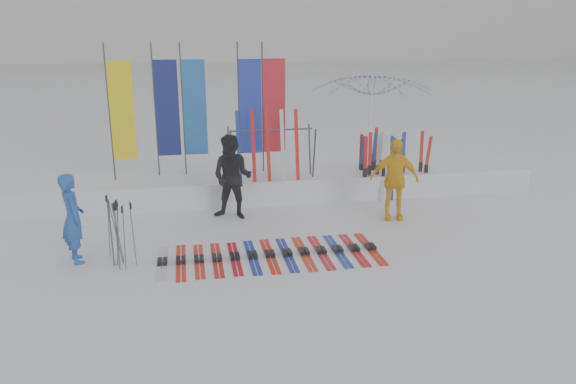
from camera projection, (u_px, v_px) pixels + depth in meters
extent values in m
plane|color=white|center=(293.00, 273.00, 9.85)|extent=(120.00, 120.00, 0.00)
cube|color=white|center=(259.00, 186.00, 14.10)|extent=(14.00, 1.60, 0.60)
imported|color=#1D50AC|center=(73.00, 218.00, 10.10)|extent=(0.59, 0.71, 1.67)
imported|color=black|center=(232.00, 177.00, 12.40)|extent=(1.13, 1.02, 1.89)
imported|color=yellow|center=(394.00, 179.00, 12.36)|extent=(1.13, 0.64, 1.82)
imported|color=white|center=(370.00, 125.00, 15.53)|extent=(4.25, 4.29, 3.03)
cube|color=silver|center=(162.00, 262.00, 10.20)|extent=(0.17, 1.61, 0.07)
cube|color=red|center=(181.00, 261.00, 10.25)|extent=(0.17, 1.69, 0.07)
cube|color=red|center=(199.00, 260.00, 10.31)|extent=(0.17, 1.59, 0.07)
cube|color=#AF180E|center=(217.00, 258.00, 10.37)|extent=(0.17, 1.62, 0.07)
cube|color=red|center=(235.00, 257.00, 10.43)|extent=(0.17, 1.58, 0.07)
cube|color=navy|center=(252.00, 256.00, 10.48)|extent=(0.17, 1.65, 0.07)
cube|color=red|center=(270.00, 254.00, 10.54)|extent=(0.17, 1.67, 0.07)
cube|color=navy|center=(287.00, 253.00, 10.60)|extent=(0.17, 1.65, 0.07)
cube|color=red|center=(304.00, 252.00, 10.66)|extent=(0.17, 1.69, 0.07)
cube|color=red|center=(321.00, 251.00, 10.71)|extent=(0.17, 1.69, 0.07)
cube|color=navy|center=(337.00, 250.00, 10.77)|extent=(0.17, 1.64, 0.07)
cube|color=red|center=(354.00, 248.00, 10.83)|extent=(0.17, 1.66, 0.07)
cube|color=red|center=(370.00, 247.00, 10.88)|extent=(0.17, 1.65, 0.07)
cylinder|color=#595B60|center=(111.00, 233.00, 9.98)|extent=(0.03, 0.06, 1.25)
cylinder|color=#595B60|center=(133.00, 233.00, 10.01)|extent=(0.06, 0.03, 1.21)
cylinder|color=#595B60|center=(118.00, 233.00, 10.09)|extent=(0.14, 0.06, 1.16)
cylinder|color=#595B60|center=(118.00, 232.00, 10.06)|extent=(0.07, 0.02, 1.23)
cylinder|color=#595B60|center=(116.00, 236.00, 9.80)|extent=(0.04, 0.02, 1.26)
cylinder|color=#595B60|center=(111.00, 234.00, 9.94)|extent=(0.03, 0.10, 1.25)
cylinder|color=#595B60|center=(116.00, 234.00, 9.99)|extent=(0.16, 0.13, 1.20)
cylinder|color=#595B60|center=(118.00, 234.00, 10.04)|extent=(0.12, 0.08, 1.17)
cylinder|color=#595B60|center=(109.00, 225.00, 10.42)|extent=(0.06, 0.05, 1.20)
cylinder|color=#595B60|center=(124.00, 237.00, 9.84)|extent=(0.05, 0.06, 1.19)
cylinder|color=#595B60|center=(117.00, 233.00, 10.07)|extent=(0.04, 0.15, 1.16)
cylinder|color=#383A3F|center=(109.00, 114.00, 13.05)|extent=(0.04, 0.04, 3.20)
cube|color=yellow|center=(122.00, 111.00, 13.09)|extent=(0.55, 0.03, 2.30)
cylinder|color=#383A3F|center=(155.00, 111.00, 13.45)|extent=(0.04, 0.04, 3.20)
cube|color=#0C1658|center=(167.00, 109.00, 13.49)|extent=(0.55, 0.03, 2.30)
cylinder|color=#383A3F|center=(183.00, 110.00, 13.56)|extent=(0.04, 0.04, 3.20)
cube|color=#175AAF|center=(195.00, 108.00, 13.60)|extent=(0.55, 0.03, 2.30)
cylinder|color=#383A3F|center=(239.00, 109.00, 13.72)|extent=(0.04, 0.04, 3.20)
cube|color=#172DAE|center=(251.00, 107.00, 13.75)|extent=(0.55, 0.03, 2.30)
cylinder|color=#383A3F|center=(263.00, 108.00, 13.85)|extent=(0.04, 0.04, 3.20)
cube|color=red|center=(274.00, 106.00, 13.89)|extent=(0.55, 0.03, 2.30)
cylinder|color=#383A3F|center=(231.00, 157.00, 13.10)|extent=(0.04, 0.30, 1.23)
cylinder|color=#383A3F|center=(229.00, 152.00, 13.57)|extent=(0.04, 0.30, 1.23)
cylinder|color=#383A3F|center=(314.00, 153.00, 13.45)|extent=(0.04, 0.30, 1.23)
cylinder|color=#383A3F|center=(310.00, 149.00, 13.92)|extent=(0.04, 0.30, 1.23)
cylinder|color=#383A3F|center=(271.00, 130.00, 13.35)|extent=(2.00, 0.04, 0.04)
cube|color=navy|center=(402.00, 168.00, 14.14)|extent=(0.09, 0.03, 1.46)
cube|color=red|center=(365.00, 168.00, 13.73)|extent=(0.09, 0.04, 1.62)
cube|color=red|center=(376.00, 160.00, 14.41)|extent=(0.09, 0.03, 1.68)
cube|color=silver|center=(379.00, 161.00, 14.59)|extent=(0.09, 0.04, 1.56)
cube|color=silver|center=(384.00, 169.00, 13.74)|extent=(0.09, 0.04, 1.60)
cube|color=red|center=(361.00, 163.00, 14.49)|extent=(0.09, 0.03, 1.52)
cube|color=red|center=(365.00, 169.00, 13.66)|extent=(0.09, 0.04, 1.61)
cube|color=silver|center=(377.00, 166.00, 13.94)|extent=(0.09, 0.03, 1.61)
cube|color=navy|center=(373.00, 163.00, 14.34)|extent=(0.09, 0.03, 1.59)
cube|color=navy|center=(403.00, 165.00, 13.99)|extent=(0.09, 0.03, 1.65)
cube|color=navy|center=(362.00, 165.00, 14.37)|extent=(0.09, 0.02, 1.48)
cube|color=navy|center=(392.00, 168.00, 13.81)|extent=(0.09, 0.03, 1.57)
cube|color=red|center=(369.00, 166.00, 13.78)|extent=(0.09, 0.03, 1.69)
cube|color=navy|center=(392.00, 168.00, 13.71)|extent=(0.09, 0.04, 1.62)
cube|color=red|center=(426.00, 166.00, 14.12)|extent=(0.09, 0.03, 1.53)
cube|color=red|center=(421.00, 163.00, 14.15)|extent=(0.09, 0.02, 1.67)
cube|color=navy|center=(402.00, 161.00, 14.71)|extent=(0.09, 0.05, 1.50)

